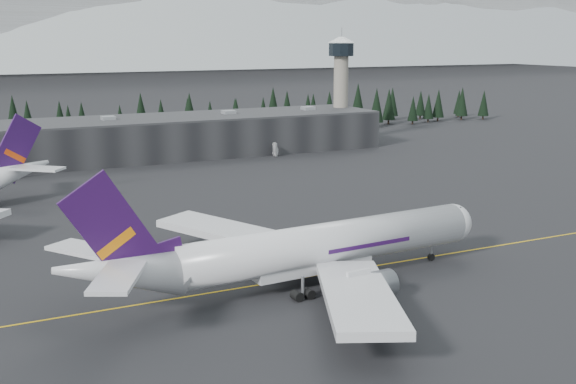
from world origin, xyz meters
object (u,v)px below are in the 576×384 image
control_tower (341,77)px  terminal (141,138)px  gse_vehicle_a (13,176)px  gse_vehicle_b (276,154)px  jet_main (294,250)px

control_tower → terminal: bearing=-177.7°
control_tower → gse_vehicle_a: (-115.73, -22.48, -22.68)m
terminal → gse_vehicle_b: 43.13m
terminal → jet_main: jet_main is taller
gse_vehicle_a → gse_vehicle_b: gse_vehicle_b is taller
terminal → gse_vehicle_b: bearing=-23.7°
gse_vehicle_a → gse_vehicle_b: size_ratio=1.12×
jet_main → gse_vehicle_a: jet_main is taller
jet_main → gse_vehicle_a: (-29.14, 110.99, -5.20)m
control_tower → gse_vehicle_a: 120.06m
terminal → gse_vehicle_b: size_ratio=34.47×
terminal → jet_main: size_ratio=2.24×
gse_vehicle_b → gse_vehicle_a: bearing=-97.1°
terminal → gse_vehicle_a: size_ratio=30.67×
terminal → control_tower: bearing=2.3°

